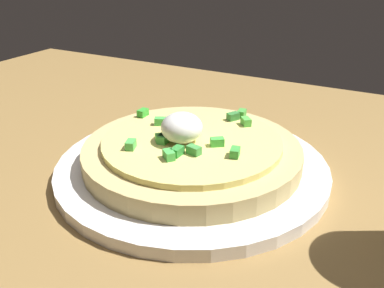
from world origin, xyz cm
name	(u,v)px	position (x,y,z in cm)	size (l,w,h in cm)	color
dining_table	(145,158)	(0.00, 0.00, 1.51)	(96.19, 66.17, 3.02)	olive
plate	(192,167)	(7.77, -2.86, 3.63)	(27.40, 27.40, 1.22)	white
pizza	(192,150)	(7.74, -2.89, 5.57)	(21.84, 21.84, 5.48)	tan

